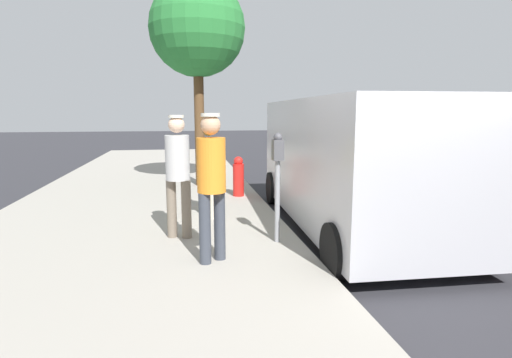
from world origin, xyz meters
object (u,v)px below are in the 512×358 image
Objects in this scene: parking_meter_near at (278,169)px; fire_hydrant at (238,177)px; pedestrian_in_yellow at (209,164)px; street_tree at (197,29)px; parked_van at (353,161)px; pedestrian_in_gray at (178,168)px; pedestrian_in_orange at (212,178)px.

parking_meter_near reaches higher than fire_hydrant.
pedestrian_in_yellow is 0.33× the size of street_tree.
parked_van reaches higher than fire_hydrant.
pedestrian_in_orange is at bearing 110.95° from pedestrian_in_gray.
pedestrian_in_orange is 2.08× the size of fire_hydrant.
fire_hydrant is at bearing -55.27° from parked_van.
pedestrian_in_gray is at bearing 83.43° from street_tree.
pedestrian_in_orange is 1.02× the size of pedestrian_in_gray.
pedestrian_in_yellow is at bearing -92.93° from pedestrian_in_orange.
fire_hydrant is at bearing -113.93° from pedestrian_in_gray.
pedestrian_in_orange is at bearing 87.07° from pedestrian_in_yellow.
street_tree is (0.85, -4.77, 2.70)m from parking_meter_near.
parking_meter_near is 1.42m from pedestrian_in_gray.
fire_hydrant is (1.60, -2.31, -0.59)m from parked_van.
street_tree is at bearing -58.44° from parked_van.
street_tree is 3.72m from fire_hydrant.
street_tree reaches higher than parking_meter_near.
parking_meter_near is 3.31m from fire_hydrant.
parking_meter_near is at bearing 32.32° from parked_van.
pedestrian_in_yellow is at bearing -115.34° from pedestrian_in_gray.
parking_meter_near is at bearing 100.08° from street_tree.
parked_van is (-1.50, -0.95, -0.03)m from parking_meter_near.
pedestrian_in_gray reaches higher than parking_meter_near.
parked_van is (-2.44, -1.55, -0.03)m from pedestrian_in_orange.
pedestrian_in_gray is 0.36× the size of street_tree.
pedestrian_in_gray reaches higher than fire_hydrant.
pedestrian_in_gray is 2.04× the size of fire_hydrant.
pedestrian_in_orange is (0.94, 0.60, 0.00)m from parking_meter_near.
street_tree is (2.35, -3.82, 2.72)m from parked_van.
pedestrian_in_gray is at bearing -69.05° from pedestrian_in_orange.
pedestrian_in_yellow is 0.93× the size of pedestrian_in_gray.
parking_meter_near is 0.29× the size of parked_van.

